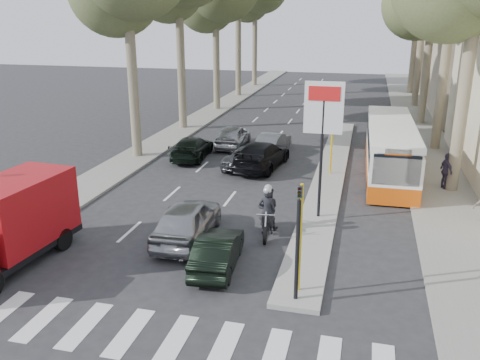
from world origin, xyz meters
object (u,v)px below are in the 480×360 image
at_px(dark_hatchback, 218,251).
at_px(red_truck, 9,222).
at_px(motorcycle, 267,211).
at_px(city_bus, 390,147).
at_px(silver_hatchback, 187,220).

relative_size(dark_hatchback, red_truck, 0.65).
distance_m(red_truck, motorcycle, 9.03).
bearing_deg(dark_hatchback, city_bus, -120.15).
relative_size(silver_hatchback, dark_hatchback, 1.25).
xyz_separation_m(silver_hatchback, dark_hatchback, (1.72, -1.86, -0.17)).
bearing_deg(red_truck, silver_hatchback, 37.60).
bearing_deg(silver_hatchback, motorcycle, -157.39).
xyz_separation_m(silver_hatchback, motorcycle, (2.76, 1.31, 0.12)).
bearing_deg(motorcycle, city_bus, 55.59).
xyz_separation_m(silver_hatchback, city_bus, (7.46, 10.28, 0.67)).
height_order(dark_hatchback, red_truck, red_truck).
height_order(silver_hatchback, city_bus, city_bus).
distance_m(silver_hatchback, dark_hatchback, 2.54).
relative_size(silver_hatchback, city_bus, 0.43).
relative_size(dark_hatchback, motorcycle, 1.56).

